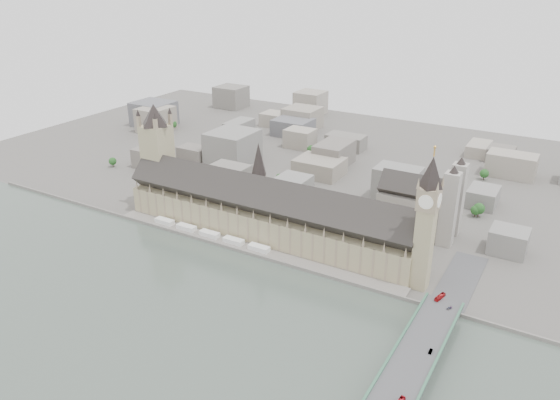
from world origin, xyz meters
The scene contains 16 objects.
ground centered at (0.00, 0.00, 0.00)m, with size 900.00×900.00×0.00m, color #595651.
river_thames centered at (0.00, -165.00, 0.00)m, with size 600.00×600.00×0.00m, color #414C44.
embankment_wall centered at (0.00, -15.00, 1.50)m, with size 600.00×1.50×3.00m, color slate.
river_terrace centered at (0.00, -7.50, 1.00)m, with size 270.00×15.00×2.00m, color slate.
terrace_tents centered at (-40.00, -7.00, 4.00)m, with size 118.00×7.00×4.00m.
palace_of_westminster centered at (0.00, 19.70, 22.71)m, with size 265.00×40.73×55.44m.
elizabeth_tower centered at (138.00, 8.00, 58.09)m, with size 17.00×17.00×107.50m.
victoria_tower centered at (-122.00, 26.00, 55.20)m, with size 30.00×30.00×100.00m.
central_tower centered at (-10.00, 26.00, 57.92)m, with size 13.00×13.00×48.00m.
westminster_bridge centered at (162.00, -87.50, 5.12)m, with size 25.00×325.00×10.25m, color #474749.
westminster_abbey centered at (110.92, 95.00, 25.08)m, with size 68.00×36.00×64.00m.
city_skyline_inland centered at (0.00, 245.00, 19.00)m, with size 720.00×360.00×38.00m, color gray, non-canonical shape.
park_trees centered at (-10.00, 60.00, 7.50)m, with size 110.00×30.00×15.00m, color #1A4619, non-canonical shape.
red_bus_north centered at (158.83, -15.96, 11.73)m, with size 2.49×10.64×2.96m, color #AE1317.
car_silver centered at (168.92, -73.41, 11.01)m, with size 1.62×4.64×1.53m, color gray.
car_approach centered at (167.20, -24.51, 10.91)m, with size 1.85×4.54×1.32m, color gray.
Camera 1 is at (221.17, -336.25, 216.23)m, focal length 35.00 mm.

